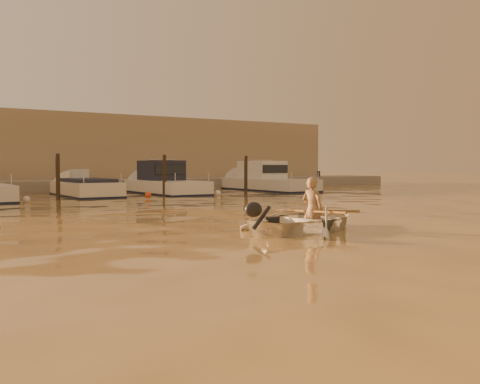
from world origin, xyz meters
TOP-DOWN VIEW (x-y plane):
  - ground_plane at (0.00, 0.00)m, footprint 160.00×160.00m
  - dinghy at (2.00, -0.25)m, footprint 3.91×3.24m
  - person at (2.09, -0.23)m, footprint 0.50×0.63m
  - outboard_motor at (0.55, -0.66)m, footprint 0.97×0.63m
  - oar_port at (2.24, -0.19)m, footprint 1.03×1.89m
  - oar_starboard at (2.05, -0.24)m, footprint 0.27×2.10m
  - moored_boat_3 at (1.66, 16.00)m, footprint 2.11×6.08m
  - moored_boat_4 at (5.91, 16.00)m, footprint 2.26×6.96m
  - moored_boat_5 at (12.58, 16.00)m, footprint 2.33×7.80m
  - piling_2 at (-0.20, 13.80)m, footprint 0.18×0.18m
  - piling_3 at (4.80, 13.80)m, footprint 0.18×0.18m
  - piling_4 at (9.50, 13.80)m, footprint 0.18×0.18m
  - fender_c at (-1.64, 13.07)m, footprint 0.30×0.30m
  - fender_d at (3.96, 13.81)m, footprint 0.30×0.30m
  - fender_e at (7.43, 13.20)m, footprint 0.30×0.30m
  - quay at (0.00, 21.50)m, footprint 52.00×4.00m
  - waterfront_building at (0.00, 27.00)m, footprint 46.00×7.00m

SIDE VIEW (x-z plane):
  - ground_plane at x=0.00m, z-range 0.00..0.00m
  - fender_c at x=-1.64m, z-range -0.05..0.25m
  - fender_d at x=3.96m, z-range -0.05..0.25m
  - fender_e at x=7.43m, z-range -0.05..0.25m
  - quay at x=0.00m, z-range -0.35..0.65m
  - moored_boat_3 at x=1.66m, z-range -0.25..0.70m
  - dinghy at x=2.00m, z-range -0.12..0.58m
  - outboard_motor at x=0.55m, z-range -0.07..0.63m
  - oar_port at x=2.24m, z-range 0.35..0.49m
  - oar_starboard at x=2.05m, z-range 0.35..0.49m
  - person at x=2.09m, z-range -0.30..1.22m
  - moored_boat_4 at x=5.91m, z-range -0.25..1.50m
  - moored_boat_5 at x=12.58m, z-range -0.25..1.50m
  - piling_2 at x=-0.20m, z-range -0.20..2.00m
  - piling_3 at x=4.80m, z-range -0.20..2.00m
  - piling_4 at x=9.50m, z-range -0.20..2.00m
  - waterfront_building at x=0.00m, z-range 0.00..4.80m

